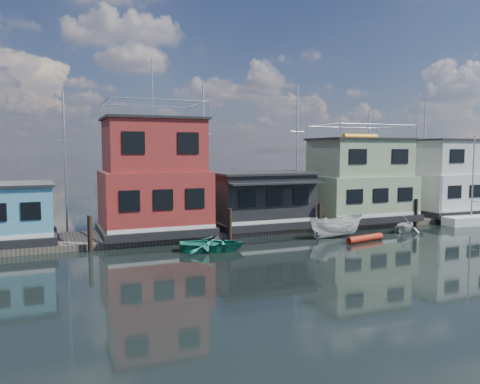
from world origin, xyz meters
name	(u,v)px	position (x,y,z in m)	size (l,w,h in m)	color
ground	(364,266)	(0.00, 0.00, 0.00)	(160.00, 160.00, 0.00)	black
dock	(266,228)	(0.00, 12.00, 0.20)	(48.00, 5.00, 0.40)	#595147
houseboat_blue	(0,214)	(-18.00, 12.00, 2.21)	(6.40, 4.90, 3.66)	black
houseboat_red	(154,179)	(-8.50, 12.00, 4.10)	(7.40, 5.90, 11.86)	black
houseboat_dark	(260,199)	(-0.50, 11.98, 2.42)	(7.40, 6.10, 4.06)	black
houseboat_green	(359,181)	(8.50, 12.00, 3.55)	(8.40, 5.90, 7.03)	black
houseboat_white	(451,178)	(18.50, 12.00, 3.54)	(8.40, 5.90, 6.66)	black
pilings	(279,221)	(-0.33, 9.20, 1.10)	(42.28, 0.28, 2.20)	#2D2116
background_masts	(285,156)	(4.76, 18.00, 5.55)	(36.40, 0.16, 12.00)	silver
day_sailer	(471,220)	(16.58, 7.92, 0.43)	(4.74, 1.91, 7.30)	white
dinghy_teal	(212,244)	(-6.15, 6.57, 0.41)	(2.85, 3.99, 0.83)	#23826D
motorboat	(337,226)	(3.35, 7.50, 0.80)	(1.56, 4.14, 1.60)	white
red_kayak	(365,238)	(4.22, 5.45, 0.23)	(0.45, 0.45, 3.09)	#AC2412
dinghy_white	(405,224)	(9.21, 7.26, 0.61)	(2.01, 2.33, 1.23)	silver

